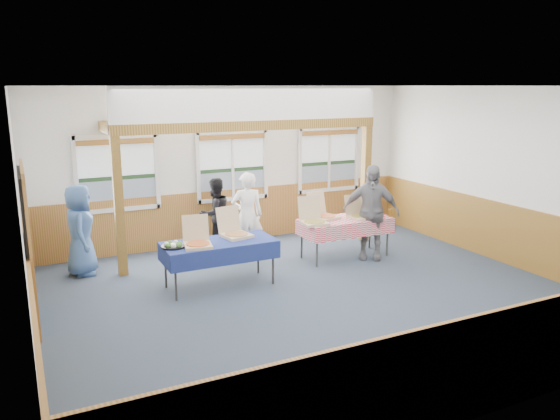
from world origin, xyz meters
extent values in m
plane|color=#252C3C|center=(0.00, 0.00, 0.00)|extent=(8.00, 8.00, 0.00)
plane|color=white|center=(0.00, 0.00, 3.20)|extent=(8.00, 8.00, 0.00)
plane|color=silver|center=(0.00, 3.50, 1.60)|extent=(8.00, 0.00, 8.00)
plane|color=silver|center=(0.00, -3.50, 1.60)|extent=(8.00, 0.00, 8.00)
plane|color=silver|center=(-4.00, 0.00, 1.60)|extent=(0.00, 8.00, 8.00)
plane|color=silver|center=(4.00, 0.00, 1.60)|extent=(0.00, 8.00, 8.00)
cube|color=brown|center=(0.00, 3.48, 0.55)|extent=(7.98, 0.05, 1.10)
cube|color=brown|center=(0.00, -3.48, 0.55)|extent=(7.98, 0.05, 1.10)
cube|color=brown|center=(-3.98, 0.00, 0.55)|extent=(0.05, 6.98, 1.10)
cube|color=brown|center=(3.98, 0.00, 0.55)|extent=(0.05, 6.98, 1.10)
cube|color=#303030|center=(-3.96, 0.90, 1.05)|extent=(0.06, 1.30, 2.10)
cube|color=silver|center=(-2.30, 3.44, 0.91)|extent=(1.52, 0.05, 0.08)
cube|color=silver|center=(-2.30, 3.44, 2.29)|extent=(1.52, 0.05, 0.08)
cube|color=silver|center=(-3.04, 3.44, 1.60)|extent=(0.08, 0.05, 1.46)
cube|color=silver|center=(-1.56, 3.44, 1.60)|extent=(0.08, 0.05, 1.46)
cube|color=silver|center=(-2.30, 3.44, 1.60)|extent=(0.05, 0.05, 1.30)
cube|color=slate|center=(-2.30, 3.48, 1.21)|extent=(1.40, 0.02, 0.52)
cube|color=#1A341A|center=(-2.30, 3.48, 1.51)|extent=(1.40, 0.02, 0.08)
cube|color=#B1BABF|center=(-2.30, 3.48, 1.90)|extent=(1.40, 0.02, 0.70)
cube|color=brown|center=(-2.30, 3.42, 2.19)|extent=(1.40, 0.07, 0.10)
cube|color=silver|center=(0.00, 3.44, 0.91)|extent=(1.52, 0.05, 0.08)
cube|color=silver|center=(0.00, 3.44, 2.29)|extent=(1.52, 0.05, 0.08)
cube|color=silver|center=(-0.74, 3.44, 1.60)|extent=(0.08, 0.05, 1.46)
cube|color=silver|center=(0.74, 3.44, 1.60)|extent=(0.08, 0.05, 1.46)
cube|color=silver|center=(0.00, 3.44, 1.60)|extent=(0.05, 0.05, 1.30)
cube|color=slate|center=(0.00, 3.48, 1.21)|extent=(1.40, 0.02, 0.52)
cube|color=#1A341A|center=(0.00, 3.48, 1.51)|extent=(1.40, 0.02, 0.08)
cube|color=#B1BABF|center=(0.00, 3.48, 1.90)|extent=(1.40, 0.02, 0.70)
cube|color=brown|center=(0.00, 3.42, 2.19)|extent=(1.40, 0.07, 0.10)
cube|color=silver|center=(2.30, 3.44, 0.91)|extent=(1.52, 0.05, 0.08)
cube|color=silver|center=(2.30, 3.44, 2.29)|extent=(1.52, 0.05, 0.08)
cube|color=silver|center=(1.56, 3.44, 1.60)|extent=(0.08, 0.05, 1.46)
cube|color=silver|center=(3.04, 3.44, 1.60)|extent=(0.08, 0.05, 1.46)
cube|color=silver|center=(2.30, 3.44, 1.60)|extent=(0.05, 0.05, 1.30)
cube|color=slate|center=(2.30, 3.48, 1.21)|extent=(1.40, 0.02, 0.52)
cube|color=#1A341A|center=(2.30, 3.48, 1.51)|extent=(1.40, 0.02, 0.08)
cube|color=#B1BABF|center=(2.30, 3.48, 1.90)|extent=(1.40, 0.02, 0.70)
cube|color=brown|center=(2.30, 3.42, 2.19)|extent=(1.40, 0.07, 0.10)
cube|color=brown|center=(-2.50, 2.30, 1.20)|extent=(0.15, 0.15, 2.40)
cube|color=brown|center=(2.50, 2.30, 1.20)|extent=(0.15, 0.15, 2.40)
cube|color=brown|center=(0.00, 2.30, 2.49)|extent=(5.15, 0.18, 0.18)
cylinder|color=#303030|center=(-1.99, 0.75, 0.36)|extent=(0.04, 0.04, 0.73)
cylinder|color=#303030|center=(-1.99, 1.36, 0.36)|extent=(0.04, 0.04, 0.73)
cylinder|color=#303030|center=(-0.36, 0.75, 0.36)|extent=(0.04, 0.04, 0.73)
cylinder|color=#303030|center=(-0.36, 1.36, 0.36)|extent=(0.04, 0.04, 0.73)
cube|color=#303030|center=(-1.17, 1.05, 0.73)|extent=(1.84, 1.00, 0.03)
cube|color=navy|center=(-1.17, 1.05, 0.75)|extent=(1.91, 1.07, 0.01)
cube|color=navy|center=(-1.17, 0.66, 0.61)|extent=(1.79, 0.30, 0.28)
cube|color=navy|center=(-1.17, 1.45, 0.61)|extent=(1.79, 0.30, 0.28)
cylinder|color=#303030|center=(0.72, 1.19, 0.36)|extent=(0.04, 0.04, 0.73)
cylinder|color=#303030|center=(0.72, 1.77, 0.36)|extent=(0.04, 0.04, 0.73)
cylinder|color=#303030|center=(2.28, 1.19, 0.36)|extent=(0.04, 0.04, 0.73)
cylinder|color=#303030|center=(2.28, 1.77, 0.36)|extent=(0.04, 0.04, 0.73)
cube|color=#303030|center=(1.50, 1.48, 0.73)|extent=(1.80, 1.14, 0.03)
cube|color=red|center=(1.50, 1.48, 0.75)|extent=(1.88, 1.21, 0.01)
cube|color=red|center=(1.50, 1.10, 0.61)|extent=(1.67, 0.49, 0.28)
cube|color=red|center=(1.50, 1.86, 0.61)|extent=(1.67, 0.49, 0.28)
cube|color=#CCB388|center=(-1.57, 0.90, 0.78)|extent=(0.48, 0.48, 0.05)
cylinder|color=orange|center=(-1.57, 0.90, 0.81)|extent=(0.42, 0.42, 0.01)
cube|color=#CCB388|center=(-1.53, 1.15, 1.01)|extent=(0.42, 0.17, 0.41)
cube|color=#CCB388|center=(-0.82, 1.17, 0.78)|extent=(0.50, 0.50, 0.05)
cylinder|color=tan|center=(-0.82, 1.17, 0.81)|extent=(0.44, 0.44, 0.01)
cube|color=#CCB388|center=(-0.87, 1.43, 1.02)|extent=(0.44, 0.18, 0.42)
cube|color=#CCB388|center=(0.75, 1.34, 0.78)|extent=(0.48, 0.48, 0.05)
cylinder|color=#D68C43|center=(0.75, 1.34, 0.81)|extent=(0.42, 0.42, 0.01)
cube|color=#CCB388|center=(0.78, 1.60, 1.02)|extent=(0.44, 0.15, 0.42)
cube|color=#CCB388|center=(1.15, 1.63, 0.78)|extent=(0.51, 0.51, 0.05)
cylinder|color=orange|center=(1.15, 1.63, 0.81)|extent=(0.45, 0.45, 0.01)
cube|color=#CCB388|center=(1.09, 1.88, 1.02)|extent=(0.44, 0.19, 0.42)
cube|color=#CCB388|center=(1.75, 1.36, 0.78)|extent=(0.40, 0.40, 0.04)
cylinder|color=#D68C43|center=(1.75, 1.36, 0.81)|extent=(0.35, 0.35, 0.01)
cube|color=#CCB388|center=(1.74, 1.59, 0.99)|extent=(0.39, 0.11, 0.38)
cube|color=#CCB388|center=(2.15, 1.58, 0.78)|extent=(0.42, 0.42, 0.04)
cylinder|color=tan|center=(2.15, 1.58, 0.81)|extent=(0.37, 0.37, 0.01)
cube|color=#CCB388|center=(2.18, 1.80, 0.98)|extent=(0.38, 0.14, 0.36)
cylinder|color=black|center=(-1.92, 1.05, 0.77)|extent=(0.37, 0.37, 0.03)
cylinder|color=white|center=(-1.92, 1.05, 0.80)|extent=(0.08, 0.08, 0.04)
sphere|color=#41752C|center=(-1.82, 1.05, 0.80)|extent=(0.08, 0.08, 0.08)
sphere|color=silver|center=(-1.86, 1.13, 0.80)|extent=(0.08, 0.08, 0.08)
sphere|color=#41752C|center=(-1.95, 1.15, 0.80)|extent=(0.08, 0.08, 0.08)
sphere|color=silver|center=(-2.02, 1.10, 0.80)|extent=(0.08, 0.08, 0.08)
sphere|color=#41752C|center=(-2.02, 1.01, 0.80)|extent=(0.08, 0.08, 0.08)
sphere|color=silver|center=(-1.95, 0.95, 0.80)|extent=(0.08, 0.08, 0.08)
sphere|color=#41752C|center=(-1.86, 0.97, 0.80)|extent=(0.08, 0.08, 0.08)
cylinder|color=#8E5F17|center=(2.35, 1.23, 0.83)|extent=(0.07, 0.07, 0.15)
imported|color=white|center=(-0.18, 2.26, 0.82)|extent=(0.66, 0.50, 1.65)
imported|color=black|center=(-0.54, 3.06, 0.72)|extent=(0.83, 0.72, 1.44)
imported|color=#3C5E96|center=(-3.12, 2.64, 0.79)|extent=(0.59, 0.83, 1.58)
imported|color=slate|center=(1.89, 1.23, 0.90)|extent=(1.11, 0.97, 1.79)
camera|label=1|loc=(-3.98, -6.96, 3.20)|focal=35.00mm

